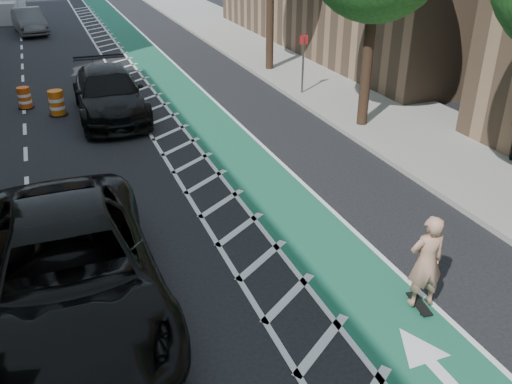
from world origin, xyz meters
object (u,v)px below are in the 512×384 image
suv_far (109,93)px  barrel_a (52,215)px  skateboarder (426,262)px  suv_near (69,271)px

suv_far → barrel_a: size_ratio=5.82×
skateboarder → barrel_a: (-6.32, 5.43, -0.57)m
suv_near → barrel_a: 3.26m
suv_far → barrel_a: suv_far is taller
skateboarder → suv_near: 6.49m
suv_far → skateboarder: bearing=-73.1°
suv_near → barrel_a: size_ratio=6.82×
skateboarder → barrel_a: bearing=-31.6°
skateboarder → barrel_a: size_ratio=1.88×
barrel_a → skateboarder: bearing=-40.7°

